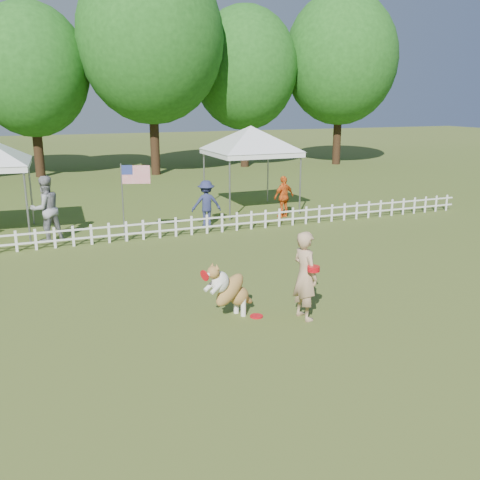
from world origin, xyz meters
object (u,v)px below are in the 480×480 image
Objects in this scene: spectator_c at (284,197)px; frisbee_on_turf at (256,316)px; spectator_b at (206,203)px; handler at (305,276)px; flag_pole at (123,203)px; spectator_a at (46,209)px; canopy_tent_right at (250,170)px; dog at (231,290)px.

frisbee_on_turf is at bearing 44.57° from spectator_c.
spectator_b reaches higher than spectator_c.
flag_pole is at bearing 9.05° from handler.
flag_pole reaches higher than spectator_c.
frisbee_on_turf is 7.83m from spectator_b.
spectator_c is at bearing 157.78° from spectator_a.
handler is 0.56× the size of canopy_tent_right.
spectator_c is (7.93, 0.31, -0.23)m from spectator_a.
flag_pole is (-0.81, 6.58, 0.57)m from dog.
handler reaches higher than spectator_c.
flag_pole reaches higher than frisbee_on_turf.
canopy_tent_right is (4.43, 9.35, 0.96)m from dog.
spectator_c is at bearing 28.74° from flag_pole.
spectator_b reaches higher than frisbee_on_turf.
spectator_c is at bearing 36.36° from dog.
spectator_a is at bearing 175.36° from flag_pole.
spectator_c is at bearing -70.20° from canopy_tent_right.
canopy_tent_right is (3.14, 9.89, 0.68)m from handler.
flag_pole is at bearing 26.41° from spectator_b.
dog is at bearing -115.57° from canopy_tent_right.
handler is at bearing -107.85° from canopy_tent_right.
canopy_tent_right is 1.89m from spectator_c.
handler is 1.23m from frisbee_on_turf.
dog reaches higher than frisbee_on_turf.
canopy_tent_right is at bearing 67.40° from frisbee_on_turf.
spectator_a reaches higher than frisbee_on_turf.
dog is 7.77m from spectator_b.
handler is 1.16× the size of spectator_c.
spectator_a reaches higher than spectator_b.
spectator_a is at bearing -165.54° from canopy_tent_right.
spectator_c is (5.02, 7.74, 0.17)m from dog.
handler is 1.43m from dog.
flag_pole is 2.27m from spectator_a.
spectator_b is (2.05, 7.49, 0.19)m from dog.
frisbee_on_turf is 10.40m from canopy_tent_right.
dog is 4.50× the size of frisbee_on_turf.
spectator_b is at bearing 156.22° from spectator_a.
canopy_tent_right is at bearing -133.13° from spectator_b.
dog is 0.37× the size of canopy_tent_right.
frisbee_on_turf is 6.94m from flag_pole.
handler is at bearing 93.29° from spectator_b.
spectator_c is (2.96, 0.25, -0.02)m from spectator_b.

